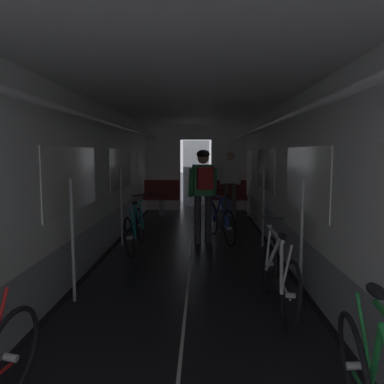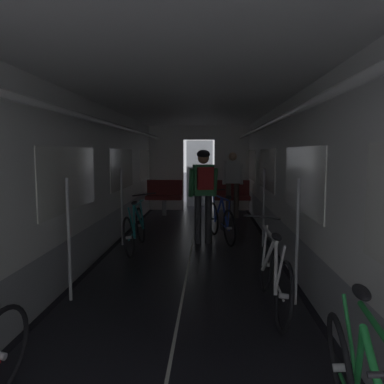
% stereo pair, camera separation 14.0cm
% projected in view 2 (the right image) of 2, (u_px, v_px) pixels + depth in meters
% --- Properties ---
extents(train_car_shell, '(3.14, 12.34, 2.57)m').
position_uv_depth(train_car_shell, '(189.00, 151.00, 5.60)').
color(train_car_shell, black).
rests_on(train_car_shell, ground).
extents(bench_seat_far_left, '(0.98, 0.51, 0.95)m').
position_uv_depth(bench_seat_far_left, '(164.00, 194.00, 10.21)').
color(bench_seat_far_left, gray).
rests_on(bench_seat_far_left, ground).
extents(bench_seat_far_right, '(0.98, 0.51, 0.95)m').
position_uv_depth(bench_seat_far_right, '(231.00, 194.00, 10.12)').
color(bench_seat_far_right, gray).
rests_on(bench_seat_far_right, ground).
extents(bicycle_teal, '(0.44, 1.69, 0.96)m').
position_uv_depth(bicycle_teal, '(135.00, 228.00, 6.55)').
color(bicycle_teal, black).
rests_on(bicycle_teal, ground).
extents(bicycle_white, '(0.44, 1.69, 0.95)m').
position_uv_depth(bicycle_white, '(274.00, 274.00, 4.07)').
color(bicycle_white, black).
rests_on(bicycle_white, ground).
extents(person_cyclist_aisle, '(0.56, 0.45, 1.73)m').
position_uv_depth(person_cyclist_aisle, '(204.00, 186.00, 6.94)').
color(person_cyclist_aisle, '#2D2D33').
rests_on(person_cyclist_aisle, ground).
extents(bicycle_blue_in_aisle, '(0.59, 1.64, 0.94)m').
position_uv_depth(bicycle_blue_in_aisle, '(221.00, 221.00, 7.27)').
color(bicycle_blue_in_aisle, black).
rests_on(bicycle_blue_in_aisle, ground).
extents(person_standing_near_bench, '(0.53, 0.23, 1.69)m').
position_uv_depth(person_standing_near_bench, '(233.00, 180.00, 9.71)').
color(person_standing_near_bench, brown).
rests_on(person_standing_near_bench, ground).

